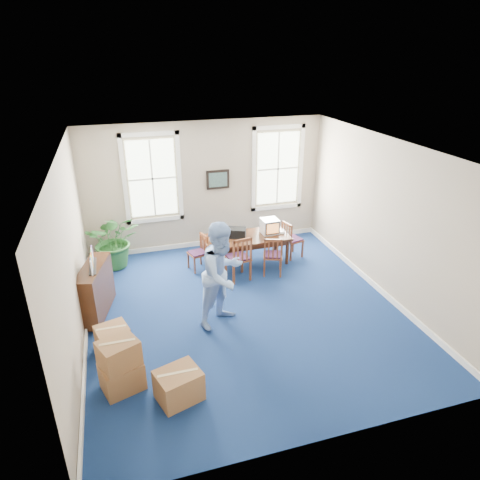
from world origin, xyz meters
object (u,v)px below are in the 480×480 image
object	(u,v)px
cardboard_boxes	(135,357)
crt_tv	(270,226)
chair_near_left	(238,257)
potted_plant	(115,240)
conference_table	(246,250)
credenza	(96,292)
man	(223,274)

from	to	relation	value
cardboard_boxes	crt_tv	bearing A→B (deg)	44.65
crt_tv	chair_near_left	xyz separation A→B (m)	(-1.00, -0.73, -0.33)
potted_plant	cardboard_boxes	size ratio (longest dim) A/B	0.85
chair_near_left	cardboard_boxes	xyz separation A→B (m)	(-2.41, -2.65, -0.08)
conference_table	cardboard_boxes	xyz separation A→B (m)	(-2.83, -3.33, 0.11)
conference_table	credenza	world-z (taller)	credenza
chair_near_left	credenza	bearing A→B (deg)	1.43
conference_table	potted_plant	distance (m)	3.09
potted_plant	credenza	bearing A→B (deg)	-101.85
crt_tv	cardboard_boxes	size ratio (longest dim) A/B	0.27
potted_plant	crt_tv	bearing A→B (deg)	-10.62
crt_tv	potted_plant	bearing A→B (deg)	166.99
crt_tv	potted_plant	size ratio (longest dim) A/B	0.32
man	credenza	xyz separation A→B (m)	(-2.27, 0.90, -0.51)
potted_plant	man	bearing A→B (deg)	-57.47
chair_near_left	potted_plant	distance (m)	2.94
chair_near_left	potted_plant	world-z (taller)	potted_plant
conference_table	cardboard_boxes	distance (m)	4.37
potted_plant	conference_table	bearing A→B (deg)	-13.50
conference_table	man	bearing A→B (deg)	-118.38
credenza	potted_plant	bearing A→B (deg)	92.99
conference_table	potted_plant	world-z (taller)	potted_plant
conference_table	cardboard_boxes	size ratio (longest dim) A/B	1.27
conference_table	chair_near_left	xyz separation A→B (m)	(-0.41, -0.69, 0.19)
cardboard_boxes	man	bearing A→B (deg)	34.24
crt_tv	potted_plant	world-z (taller)	potted_plant
conference_table	credenza	xyz separation A→B (m)	(-3.41, -1.28, 0.16)
crt_tv	chair_near_left	bearing A→B (deg)	-146.36
crt_tv	credenza	size ratio (longest dim) A/B	0.33
conference_table	chair_near_left	bearing A→B (deg)	-121.80
man	credenza	world-z (taller)	man
man	cardboard_boxes	xyz separation A→B (m)	(-1.69, -1.15, -0.56)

